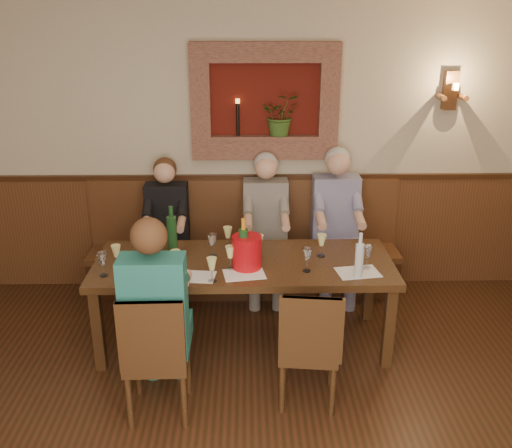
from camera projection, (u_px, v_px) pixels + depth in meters
The scene contains 32 objects.
room_shell at pixel (241, 199), 2.46m from camera, with size 6.04×6.04×2.82m.
wainscoting at pixel (243, 440), 2.92m from camera, with size 6.02×6.02×1.15m.
wall_niche at pixel (269, 107), 5.24m from camera, with size 1.36×0.30×1.06m.
wall_sconce at pixel (451, 92), 5.21m from camera, with size 0.25×0.20×0.35m.
dining_table at pixel (244, 269), 4.62m from camera, with size 2.40×0.90×0.75m.
bench at pixel (244, 260), 5.62m from camera, with size 3.00×0.45×1.11m.
chair_near_left at pixel (159, 378), 3.92m from camera, with size 0.43×0.43×0.96m.
chair_near_right at pixel (308, 368), 4.04m from camera, with size 0.45×0.45×0.92m.
person_bench_left at pixel (168, 243), 5.43m from camera, with size 0.40×0.49×1.37m.
person_bench_mid at pixel (266, 240), 5.43m from camera, with size 0.42×0.51×1.42m.
person_bench_right at pixel (335, 237), 5.44m from camera, with size 0.44×0.54×1.46m.
person_chair_front at pixel (158, 329), 3.91m from camera, with size 0.43×0.53×1.45m.
spittoon_bucket at pixel (247, 252), 4.43m from camera, with size 0.23×0.23×0.26m, color red.
wine_bottle_green_a at pixel (244, 248), 4.41m from camera, with size 0.09×0.09×0.41m.
wine_bottle_green_b at pixel (172, 235), 4.64m from camera, with size 0.09×0.09×0.42m.
water_bottle at pixel (359, 260), 4.26m from camera, with size 0.08×0.08×0.36m.
tasting_sheet_a at pixel (134, 271), 4.41m from camera, with size 0.25×0.18×0.00m, color white.
tasting_sheet_b at pixel (244, 274), 4.36m from camera, with size 0.31×0.22×0.00m, color white.
tasting_sheet_c at pixel (358, 272), 4.39m from camera, with size 0.32×0.23×0.00m, color white.
tasting_sheet_d at pixel (196, 277), 4.32m from camera, with size 0.29×0.21×0.00m, color white.
wine_glass_0 at pixel (117, 257), 4.44m from camera, with size 0.08×0.08×0.19m, color #F3F291, non-canonical shape.
wine_glass_1 at pixel (152, 245), 4.65m from camera, with size 0.08×0.08×0.19m, color white, non-canonical shape.
wine_glass_2 at pixel (176, 262), 4.34m from camera, with size 0.08×0.08×0.19m, color #F3F291, non-canonical shape.
wine_glass_3 at pixel (212, 245), 4.65m from camera, with size 0.08×0.08×0.19m, color white, non-canonical shape.
wine_glass_4 at pixel (230, 258), 4.42m from camera, with size 0.08×0.08×0.19m, color #F3F291, non-canonical shape.
wine_glass_5 at pixel (259, 246), 4.63m from camera, with size 0.08×0.08×0.19m, color #F3F291, non-canonical shape.
wine_glass_6 at pixel (307, 260), 4.38m from camera, with size 0.08×0.08×0.19m, color white, non-canonical shape.
wine_glass_7 at pixel (321, 245), 4.65m from camera, with size 0.08×0.08×0.19m, color #F3F291, non-canonical shape.
wine_glass_8 at pixel (367, 257), 4.43m from camera, with size 0.08×0.08×0.19m, color white, non-canonical shape.
wine_glass_9 at pixel (212, 270), 4.22m from camera, with size 0.08×0.08×0.19m, color #F3F291, non-canonical shape.
wine_glass_10 at pixel (228, 238), 4.80m from camera, with size 0.08×0.08×0.19m, color #F3F291, non-canonical shape.
wine_glass_11 at pixel (103, 264), 4.30m from camera, with size 0.08×0.08×0.19m, color white, non-canonical shape.
Camera 1 is at (0.02, -2.33, 2.66)m, focal length 40.00 mm.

